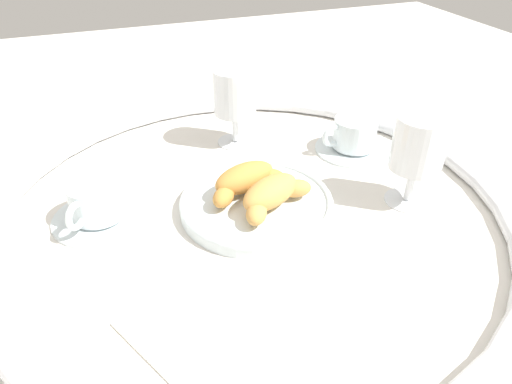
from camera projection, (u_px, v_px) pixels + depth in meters
The scene contains 10 objects.
ground_plane at pixel (251, 210), 0.69m from camera, with size 2.20×2.20×0.00m, color silver.
table_chrome_rim at pixel (251, 204), 0.69m from camera, with size 0.75×0.75×0.02m, color silver.
pastry_plate at pixel (256, 202), 0.69m from camera, with size 0.23×0.23×0.02m.
croissant_large at pixel (243, 180), 0.69m from camera, with size 0.13×0.09×0.04m.
croissant_small at pixel (272, 194), 0.66m from camera, with size 0.12×0.10×0.04m.
coffee_cup_near at pixel (97, 205), 0.66m from camera, with size 0.14×0.14×0.06m.
coffee_cup_far at pixel (354, 137), 0.83m from camera, with size 0.14×0.14×0.06m.
juice_glass_left at pixel (235, 95), 0.82m from camera, with size 0.08×0.08×0.14m.
juice_glass_right at pixel (419, 147), 0.66m from camera, with size 0.08×0.08×0.14m.
folded_napkin at pixel (181, 322), 0.51m from camera, with size 0.11×0.11×0.01m, color silver.
Camera 1 is at (0.18, 0.53, 0.41)m, focal length 32.60 mm.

